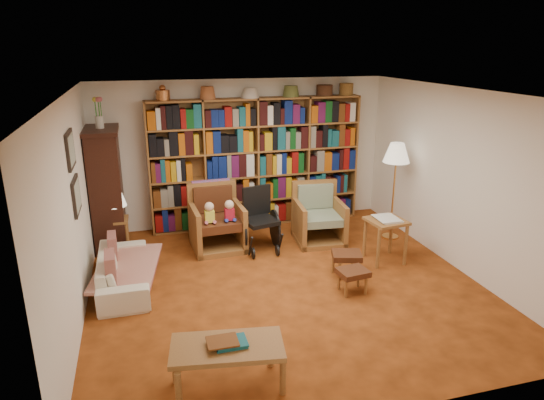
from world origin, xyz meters
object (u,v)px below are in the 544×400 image
object	(u,v)px
armchair_leather	(216,221)
armchair_sage	(317,219)
side_table_papers	(386,227)
side_table_lamp	(117,228)
floor_lamp	(396,157)
footstool_a	(347,257)
footstool_b	(353,274)
wheelchair	(259,221)
coffee_table	(227,351)
sofa	(124,270)

from	to	relation	value
armchair_leather	armchair_sage	world-z (taller)	armchair_leather
armchair_leather	side_table_papers	xyz separation A→B (m)	(2.28, -1.22, 0.12)
armchair_leather	side_table_lamp	bearing A→B (deg)	172.82
armchair_sage	floor_lamp	world-z (taller)	floor_lamp
footstool_a	footstool_b	xyz separation A→B (m)	(-0.12, -0.46, -0.02)
armchair_leather	armchair_sage	bearing A→B (deg)	-6.58
armchair_sage	wheelchair	xyz separation A→B (m)	(-0.98, -0.07, 0.08)
armchair_sage	wheelchair	bearing A→B (deg)	-175.95
coffee_table	footstool_b	bearing A→B (deg)	36.37
armchair_leather	footstool_b	world-z (taller)	armchair_leather
wheelchair	side_table_papers	bearing A→B (deg)	-30.33
armchair_leather	wheelchair	world-z (taller)	armchair_leather
side_table_lamp	armchair_sage	world-z (taller)	armchair_sage
sofa	side_table_papers	world-z (taller)	side_table_papers
coffee_table	side_table_lamp	bearing A→B (deg)	106.44
sofa	footstool_b	bearing A→B (deg)	-108.57
armchair_sage	footstool_a	size ratio (longest dim) A/B	1.99
footstool_a	floor_lamp	bearing A→B (deg)	40.23
side_table_papers	coffee_table	size ratio (longest dim) A/B	0.62
wheelchair	side_table_papers	xyz separation A→B (m)	(1.65, -0.97, 0.09)
footstool_b	coffee_table	xyz separation A→B (m)	(-1.87, -1.38, 0.15)
side_table_lamp	coffee_table	size ratio (longest dim) A/B	0.48
side_table_papers	armchair_leather	bearing A→B (deg)	151.78
armchair_sage	footstool_b	world-z (taller)	armchair_sage
footstool_a	coffee_table	bearing A→B (deg)	-137.22
side_table_lamp	coffee_table	xyz separation A→B (m)	(1.04, -3.54, 0.03)
sofa	wheelchair	bearing A→B (deg)	-69.09
side_table_lamp	side_table_papers	distance (m)	4.03
floor_lamp	coffee_table	distance (m)	4.47
side_table_lamp	floor_lamp	bearing A→B (deg)	-8.31
footstool_b	coffee_table	size ratio (longest dim) A/B	0.37
sofa	footstool_a	xyz separation A→B (m)	(2.94, -0.48, 0.04)
floor_lamp	side_table_papers	xyz separation A→B (m)	(-0.53, -0.78, -0.83)
wheelchair	sofa	bearing A→B (deg)	-158.96
sofa	footstool_a	size ratio (longest dim) A/B	3.36
armchair_sage	footstool_b	distance (m)	1.80
footstool_a	footstool_b	bearing A→B (deg)	-104.50
floor_lamp	wheelchair	bearing A→B (deg)	175.16
footstool_b	armchair_leather	bearing A→B (deg)	125.90
sofa	footstool_b	xyz separation A→B (m)	(2.82, -0.94, 0.02)
armchair_leather	coffee_table	distance (m)	3.38
side_table_lamp	side_table_papers	size ratio (longest dim) A/B	0.78
side_table_lamp	side_table_papers	world-z (taller)	side_table_papers
armchair_leather	coffee_table	size ratio (longest dim) A/B	0.92
footstool_b	footstool_a	bearing A→B (deg)	75.50
side_table_lamp	floor_lamp	xyz separation A→B (m)	(4.30, -0.63, 0.99)
side_table_lamp	floor_lamp	world-z (taller)	floor_lamp
sofa	coffee_table	xyz separation A→B (m)	(0.94, -2.32, 0.17)
side_table_papers	side_table_lamp	bearing A→B (deg)	159.49
armchair_leather	footstool_a	bearing A→B (deg)	-44.23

